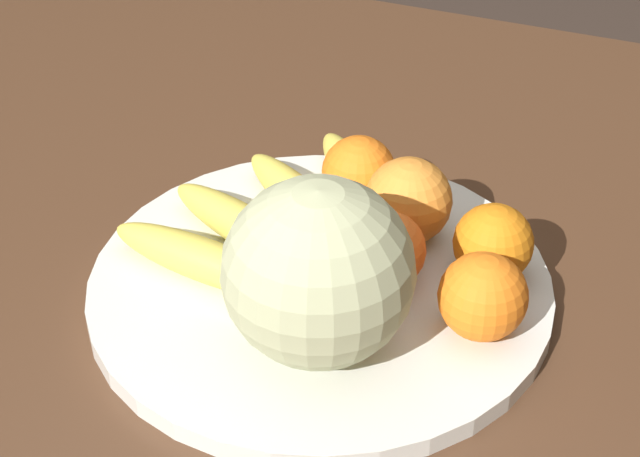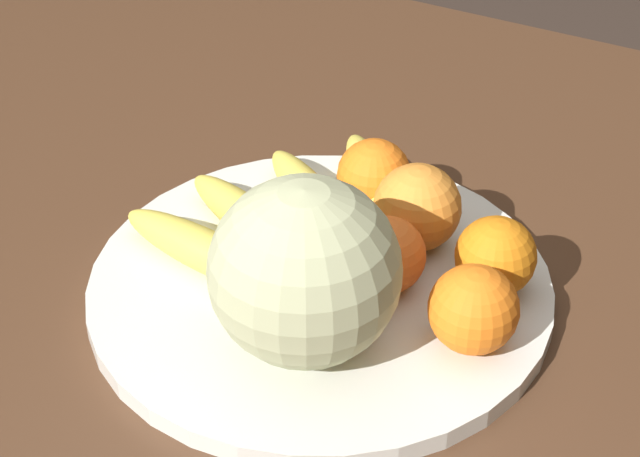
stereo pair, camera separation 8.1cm
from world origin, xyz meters
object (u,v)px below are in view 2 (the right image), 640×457
at_px(melon, 305,271).
at_px(orange_front_left, 496,256).
at_px(orange_back_right, 387,255).
at_px(orange_front_right, 474,309).
at_px(fruit_bowl, 320,286).
at_px(banana_bunch, 294,218).
at_px(orange_mid_center, 417,207).
at_px(kitchen_table, 279,315).
at_px(orange_back_left, 374,176).

bearing_deg(melon, orange_front_left, -127.33).
distance_m(melon, orange_front_left, 0.16).
bearing_deg(orange_back_right, orange_front_right, 159.87).
bearing_deg(fruit_bowl, orange_front_left, -156.05).
relative_size(melon, banana_bunch, 0.55).
xyz_separation_m(orange_front_left, orange_mid_center, (0.08, -0.02, 0.00)).
distance_m(orange_mid_center, orange_back_right, 0.06).
relative_size(orange_front_left, orange_mid_center, 0.88).
xyz_separation_m(kitchen_table, orange_front_right, (-0.20, 0.06, 0.14)).
relative_size(orange_front_left, orange_front_right, 0.95).
bearing_deg(orange_back_right, melon, 76.21).
height_order(kitchen_table, orange_back_right, orange_back_right).
xyz_separation_m(fruit_bowl, orange_mid_center, (-0.05, -0.08, 0.04)).
bearing_deg(orange_back_right, kitchen_table, -15.00).
height_order(banana_bunch, orange_mid_center, orange_mid_center).
xyz_separation_m(fruit_bowl, orange_back_right, (-0.05, -0.02, 0.04)).
height_order(melon, orange_back_left, melon).
relative_size(orange_front_left, orange_back_left, 0.99).
height_order(fruit_bowl, banana_bunch, banana_bunch).
bearing_deg(orange_back_left, melon, 100.77).
bearing_deg(melon, orange_back_right, -103.79).
height_order(fruit_bowl, orange_mid_center, orange_mid_center).
bearing_deg(banana_bunch, kitchen_table, 9.57).
bearing_deg(orange_front_right, orange_back_left, -41.38).
xyz_separation_m(melon, orange_mid_center, (-0.02, -0.15, -0.03)).
height_order(kitchen_table, orange_front_right, orange_front_right).
distance_m(kitchen_table, orange_front_left, 0.23).
height_order(orange_front_left, orange_mid_center, orange_mid_center).
relative_size(banana_bunch, orange_back_left, 3.90).
distance_m(orange_mid_center, orange_back_left, 0.06).
bearing_deg(melon, kitchen_table, -51.65).
xyz_separation_m(melon, banana_bunch, (0.07, -0.11, -0.05)).
distance_m(kitchen_table, melon, 0.23).
xyz_separation_m(fruit_bowl, melon, (-0.03, 0.07, 0.08)).
relative_size(banana_bunch, orange_mid_center, 3.45).
height_order(kitchen_table, banana_bunch, banana_bunch).
distance_m(orange_front_right, orange_mid_center, 0.13).
height_order(kitchen_table, orange_back_left, orange_back_left).
bearing_deg(orange_mid_center, orange_back_right, 92.55).
distance_m(melon, banana_bunch, 0.14).
bearing_deg(orange_front_left, orange_back_left, -22.98).
xyz_separation_m(fruit_bowl, orange_front_left, (-0.12, -0.05, 0.04)).
height_order(fruit_bowl, orange_front_right, orange_front_right).
bearing_deg(fruit_bowl, orange_back_left, -85.98).
bearing_deg(orange_mid_center, orange_back_left, -29.70).
bearing_deg(orange_mid_center, orange_front_left, 162.14).
bearing_deg(melon, orange_front_right, -150.97).
bearing_deg(kitchen_table, orange_back_left, -134.74).
bearing_deg(fruit_bowl, orange_front_right, 174.34).
xyz_separation_m(kitchen_table, orange_mid_center, (-0.11, -0.03, 0.14)).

